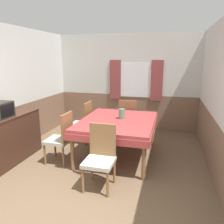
% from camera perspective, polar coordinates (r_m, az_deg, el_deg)
% --- Properties ---
extents(wall_back, '(4.28, 0.10, 2.60)m').
position_cam_1_polar(wall_back, '(6.15, 3.92, 7.83)').
color(wall_back, silver).
rests_on(wall_back, ground_plane).
extents(wall_left, '(0.05, 4.41, 2.60)m').
position_cam_1_polar(wall_left, '(5.12, -23.38, 5.49)').
color(wall_left, silver).
rests_on(wall_left, ground_plane).
extents(wall_right, '(0.05, 4.41, 2.60)m').
position_cam_1_polar(wall_right, '(4.10, 25.70, 3.43)').
color(wall_right, silver).
rests_on(wall_right, ground_plane).
extents(dining_table, '(1.44, 1.75, 0.77)m').
position_cam_1_polar(dining_table, '(4.33, 1.48, -3.32)').
color(dining_table, '#9E3838').
rests_on(dining_table, ground_plane).
extents(chair_head_window, '(0.44, 0.44, 0.97)m').
position_cam_1_polar(chair_head_window, '(5.41, 4.24, -1.54)').
color(chair_head_window, brown).
rests_on(chair_head_window, ground_plane).
extents(chair_head_near, '(0.44, 0.44, 0.97)m').
position_cam_1_polar(chair_head_near, '(3.39, -3.04, -11.16)').
color(chair_head_near, brown).
rests_on(chair_head_near, ground_plane).
extents(chair_left_near, '(0.44, 0.44, 0.97)m').
position_cam_1_polar(chair_left_near, '(4.23, -13.01, -6.29)').
color(chair_left_near, brown).
rests_on(chair_left_near, ground_plane).
extents(chair_left_far, '(0.44, 0.44, 0.97)m').
position_cam_1_polar(chair_left_far, '(5.15, -7.49, -2.43)').
color(chair_left_far, brown).
rests_on(chair_left_far, ground_plane).
extents(sideboard, '(0.46, 1.34, 0.91)m').
position_cam_1_polar(sideboard, '(4.63, -24.98, -6.14)').
color(sideboard, '#3D2319').
rests_on(sideboard, ground_plane).
extents(tv, '(0.29, 0.39, 0.29)m').
position_cam_1_polar(tv, '(4.33, -27.03, 0.44)').
color(tv, '#2D2823').
rests_on(tv, sideboard).
extents(vase, '(0.12, 0.12, 0.20)m').
position_cam_1_polar(vase, '(4.35, 2.57, -0.48)').
color(vase, slate).
rests_on(vase, dining_table).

